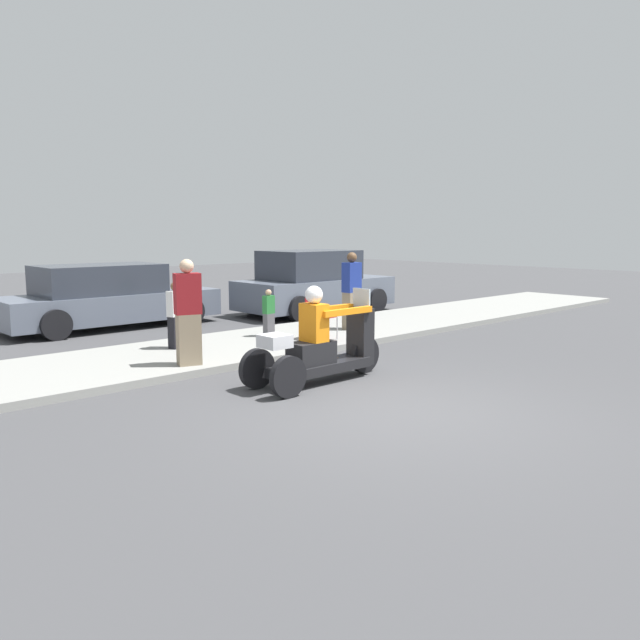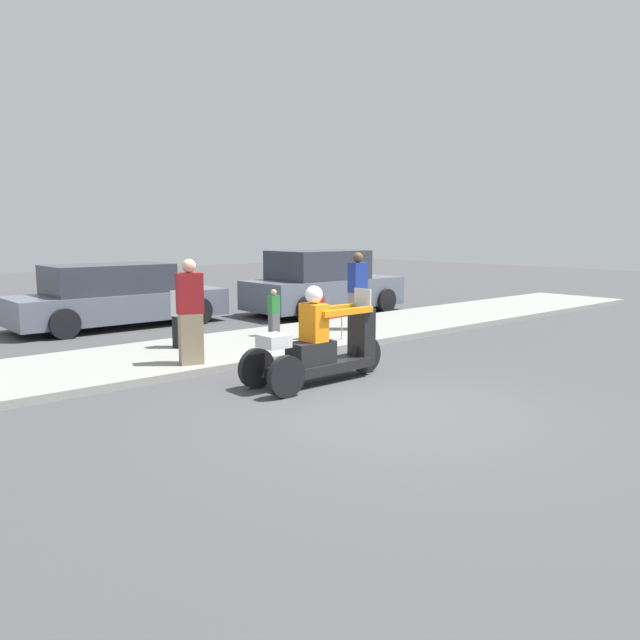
% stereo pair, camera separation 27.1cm
% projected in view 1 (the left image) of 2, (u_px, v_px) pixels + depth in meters
% --- Properties ---
extents(ground_plane, '(60.00, 60.00, 0.00)m').
position_uv_depth(ground_plane, '(395.00, 410.00, 7.79)').
color(ground_plane, '#424244').
extents(sidewalk_strip, '(28.00, 2.80, 0.12)m').
position_uv_depth(sidewalk_strip, '(198.00, 353.00, 11.13)').
color(sidewalk_strip, gray).
rests_on(sidewalk_strip, ground).
extents(motorcycle_trike, '(2.43, 0.79, 1.44)m').
position_uv_depth(motorcycle_trike, '(321.00, 348.00, 9.16)').
color(motorcycle_trike, black).
rests_on(motorcycle_trike, ground).
extents(spectator_near_curb, '(0.45, 0.34, 1.67)m').
position_uv_depth(spectator_near_curb, '(188.00, 314.00, 9.76)').
color(spectator_near_curb, gray).
rests_on(spectator_near_curb, sidewalk_strip).
extents(spectator_by_tree, '(0.41, 0.26, 1.65)m').
position_uv_depth(spectator_by_tree, '(352.00, 292.00, 13.33)').
color(spectator_by_tree, gray).
rests_on(spectator_by_tree, sidewalk_strip).
extents(spectator_end_of_line, '(0.24, 0.16, 0.94)m').
position_uv_depth(spectator_end_of_line, '(269.00, 314.00, 12.49)').
color(spectator_end_of_line, '#515156').
rests_on(spectator_end_of_line, sidewalk_strip).
extents(spectator_mid_group, '(0.32, 0.23, 1.20)m').
position_uv_depth(spectator_mid_group, '(176.00, 316.00, 11.18)').
color(spectator_mid_group, black).
rests_on(spectator_mid_group, sidewalk_strip).
extents(folding_chair_curbside, '(0.53, 0.53, 0.82)m').
position_uv_depth(folding_chair_curbside, '(317.00, 314.00, 12.11)').
color(folding_chair_curbside, '#A5A8AD').
rests_on(folding_chair_curbside, sidewalk_strip).
extents(parked_car_lot_center, '(4.86, 1.98, 1.46)m').
position_uv_depth(parked_car_lot_center, '(107.00, 298.00, 14.30)').
color(parked_car_lot_center, slate).
rests_on(parked_car_lot_center, ground).
extents(parked_car_lot_right, '(4.37, 2.10, 1.70)m').
position_uv_depth(parked_car_lot_right, '(314.00, 284.00, 16.82)').
color(parked_car_lot_right, slate).
rests_on(parked_car_lot_right, ground).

